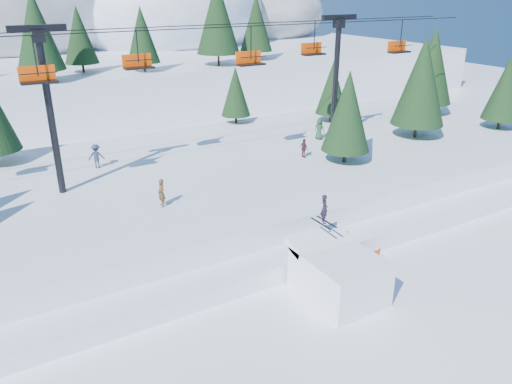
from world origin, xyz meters
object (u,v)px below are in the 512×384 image
banner_far (417,225)px  chairlift (209,71)px  jump_kicker (338,273)px  banner_near (360,260)px

banner_far → chairlift: bearing=124.7°
jump_kicker → chairlift: chairlift is taller
jump_kicker → banner_near: jump_kicker is taller
chairlift → banner_far: size_ratio=16.09×
chairlift → banner_far: chairlift is taller
banner_near → chairlift: bearing=100.0°
jump_kicker → banner_far: (8.94, 2.86, -0.72)m
jump_kicker → chairlift: size_ratio=0.11×
banner_near → banner_far: (6.16, 1.47, 0.00)m
banner_near → banner_far: 6.33m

